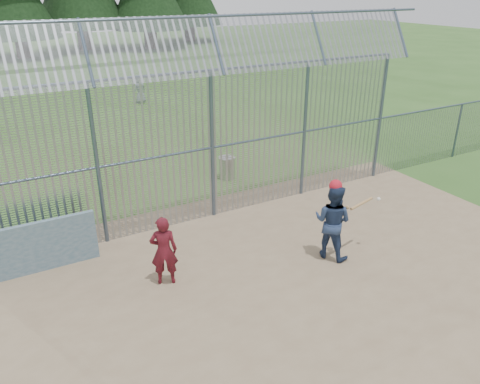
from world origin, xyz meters
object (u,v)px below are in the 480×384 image
dugout_wall (39,247)px  onlooker (164,251)px  batter (332,221)px  trash_can (227,168)px

dugout_wall → onlooker: bearing=-38.7°
dugout_wall → onlooker: size_ratio=1.59×
dugout_wall → batter: bearing=-23.9°
trash_can → dugout_wall: bearing=-155.4°
dugout_wall → batter: (6.05, -2.68, 0.31)m
dugout_wall → trash_can: size_ratio=3.05×
dugout_wall → onlooker: (2.25, -1.81, 0.19)m
batter → trash_can: size_ratio=2.23×
onlooker → batter: bearing=-172.7°
onlooker → trash_can: onlooker is taller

